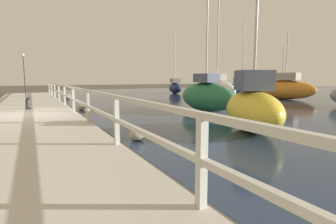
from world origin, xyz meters
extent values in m
plane|color=#4C473D|center=(0.00, 0.00, 0.00)|extent=(120.00, 120.00, 0.00)
cube|color=beige|center=(0.00, 0.00, 0.14)|extent=(3.78, 36.00, 0.29)
cube|color=beige|center=(1.79, -9.72, 0.83)|extent=(0.10, 0.10, 1.09)
cube|color=beige|center=(1.79, -6.48, 0.83)|extent=(0.10, 0.10, 1.09)
cube|color=beige|center=(1.79, -3.24, 0.83)|extent=(0.10, 0.10, 1.09)
cube|color=beige|center=(1.79, 0.00, 0.83)|extent=(0.10, 0.10, 1.09)
cube|color=beige|center=(1.79, 3.24, 0.83)|extent=(0.10, 0.10, 1.09)
cube|color=beige|center=(1.79, 6.48, 0.83)|extent=(0.10, 0.10, 1.09)
cube|color=beige|center=(1.79, 9.72, 0.83)|extent=(0.10, 0.10, 1.09)
cube|color=beige|center=(1.79, 12.96, 0.83)|extent=(0.10, 0.10, 1.09)
cube|color=beige|center=(1.79, 16.20, 0.83)|extent=(0.10, 0.10, 1.09)
cube|color=beige|center=(1.79, 0.00, 1.34)|extent=(0.09, 32.50, 0.08)
cube|color=beige|center=(1.79, 0.00, 0.83)|extent=(0.09, 32.50, 0.08)
ellipsoid|color=slate|center=(2.94, 11.79, 0.23)|extent=(0.60, 0.54, 0.45)
ellipsoid|color=gray|center=(2.72, -5.27, 0.17)|extent=(0.45, 0.40, 0.34)
ellipsoid|color=gray|center=(2.57, 2.85, 0.15)|extent=(0.39, 0.36, 0.30)
cylinder|color=#333338|center=(0.01, 2.04, 0.50)|extent=(0.21, 0.21, 0.43)
sphere|color=#333338|center=(0.01, 2.04, 0.76)|extent=(0.19, 0.19, 0.19)
cylinder|color=#2D2D33|center=(-0.22, 12.00, 1.87)|extent=(0.07, 0.07, 3.18)
sphere|color=beige|center=(-0.22, 12.00, 3.57)|extent=(0.22, 0.22, 0.22)
ellipsoid|color=#192347|center=(15.05, 14.58, 0.62)|extent=(2.15, 3.82, 1.23)
cube|color=#9E937F|center=(15.05, 14.58, 1.48)|extent=(1.27, 1.79, 0.49)
cylinder|color=silver|center=(15.05, 14.58, 3.95)|extent=(0.09, 0.09, 5.42)
ellipsoid|color=red|center=(25.69, 8.53, 0.55)|extent=(2.21, 3.28, 1.08)
cube|color=beige|center=(25.69, 8.53, 1.37)|extent=(1.14, 1.39, 0.56)
cylinder|color=silver|center=(25.69, 8.53, 3.16)|extent=(0.09, 0.09, 4.16)
ellipsoid|color=#1E707A|center=(20.49, 9.43, 0.61)|extent=(1.38, 4.55, 1.20)
cube|color=#4C566B|center=(20.49, 9.43, 1.50)|extent=(0.95, 1.82, 0.58)
cylinder|color=silver|center=(20.49, 9.43, 4.58)|extent=(0.09, 0.09, 6.74)
ellipsoid|color=#236B42|center=(8.29, -0.82, 0.77)|extent=(1.54, 3.96, 1.52)
cube|color=#4C566B|center=(8.29, -0.82, 1.75)|extent=(0.94, 1.22, 0.45)
cylinder|color=silver|center=(8.29, -0.82, 4.73)|extent=(0.09, 0.09, 6.40)
ellipsoid|color=orange|center=(19.03, 2.87, 0.80)|extent=(2.73, 5.19, 1.58)
cube|color=#9E937F|center=(19.03, 2.87, 1.89)|extent=(1.56, 2.27, 0.62)
cylinder|color=silver|center=(19.03, 2.87, 3.59)|extent=(0.09, 0.09, 4.02)
ellipsoid|color=gold|center=(6.49, -5.87, 0.68)|extent=(2.53, 3.49, 1.34)
cube|color=#4C566B|center=(6.49, -5.87, 1.67)|extent=(1.27, 1.24, 0.64)
ellipsoid|color=white|center=(12.82, 4.05, 0.81)|extent=(1.74, 4.77, 1.60)
cube|color=beige|center=(12.82, 4.05, 1.85)|extent=(1.01, 1.50, 0.48)
cylinder|color=silver|center=(12.82, 4.05, 4.64)|extent=(0.09, 0.09, 6.08)
camera|label=1|loc=(0.16, -12.04, 1.74)|focal=28.00mm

